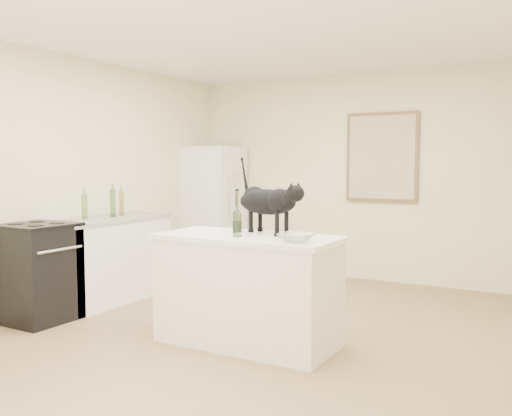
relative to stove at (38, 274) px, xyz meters
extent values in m
plane|color=#916A4D|center=(1.95, 0.60, -0.45)|extent=(5.50, 5.50, 0.00)
plane|color=white|center=(1.95, 0.60, 2.15)|extent=(5.50, 5.50, 0.00)
plane|color=#F5EBBE|center=(1.95, 3.35, 0.85)|extent=(4.50, 0.00, 4.50)
plane|color=#F5EBBE|center=(-0.30, 0.60, 0.85)|extent=(0.00, 5.50, 5.50)
cube|color=white|center=(2.05, 0.40, -0.02)|extent=(1.44, 0.67, 0.86)
cube|color=white|center=(2.05, 0.40, 0.43)|extent=(1.50, 0.70, 0.04)
cube|color=white|center=(0.00, 0.90, -0.02)|extent=(0.60, 1.40, 0.86)
cube|color=gray|center=(0.00, 0.90, 0.43)|extent=(0.62, 1.44, 0.04)
cube|color=black|center=(0.00, 0.00, 0.00)|extent=(0.60, 0.60, 0.90)
cube|color=white|center=(0.00, 2.95, 0.40)|extent=(0.68, 0.68, 1.70)
cube|color=brown|center=(2.25, 3.32, 1.10)|extent=(0.90, 0.03, 1.10)
cube|color=beige|center=(2.25, 3.30, 1.10)|extent=(0.82, 0.00, 1.02)
cylinder|color=#325723|center=(2.03, 0.28, 0.62)|extent=(0.08, 0.08, 0.33)
imported|color=white|center=(2.57, 0.23, 0.48)|extent=(0.30, 0.30, 0.07)
cube|color=beige|center=(0.34, 2.97, 0.84)|extent=(0.02, 0.13, 0.17)
cylinder|color=#2F6021|center=(-0.05, 0.64, 0.58)|extent=(0.06, 0.06, 0.26)
cylinder|color=#1B4717|center=(0.01, 0.99, 0.60)|extent=(0.06, 0.06, 0.30)
cylinder|color=brown|center=(-0.03, 1.16, 0.58)|extent=(0.06, 0.06, 0.27)
camera|label=1|loc=(4.36, -3.51, 1.04)|focal=39.61mm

